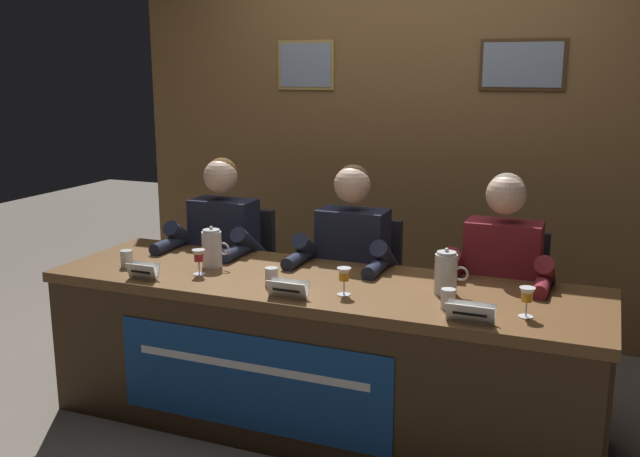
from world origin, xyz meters
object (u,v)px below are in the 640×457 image
object	(u,v)px
panelist_left	(217,250)
chair_center	(359,303)
chair_left	(236,287)
water_cup_center	(271,278)
water_cup_right	(448,300)
juice_glass_right	(527,297)
nameplate_left	(143,271)
juice_glass_center	(344,276)
panelist_right	(499,281)
juice_glass_left	(199,257)
nameplate_center	(288,289)
chair_right	(502,322)
water_pitcher_left_side	(212,248)
conference_table	(311,334)
water_cup_left	(127,260)
panelist_center	(347,264)
nameplate_right	(470,313)
water_pitcher_right_side	(446,273)

from	to	relation	value
panelist_left	chair_center	size ratio (longest dim) A/B	1.37
chair_left	panelist_left	size ratio (longest dim) A/B	0.73
water_cup_center	panelist_left	bearing A→B (deg)	138.06
panelist_left	water_cup_right	xyz separation A→B (m)	(1.42, -0.55, 0.06)
panelist_left	juice_glass_right	size ratio (longest dim) A/B	9.81
chair_left	water_cup_right	world-z (taller)	chair_left
nameplate_left	water_cup_right	distance (m)	1.43
juice_glass_center	panelist_right	bearing A→B (deg)	42.58
water_cup_center	water_cup_right	xyz separation A→B (m)	(0.82, -0.01, 0.00)
chair_left	juice_glass_right	distance (m)	1.92
panelist_left	juice_glass_left	bearing A→B (deg)	-68.75
panelist_left	nameplate_center	world-z (taller)	panelist_left
chair_right	water_pitcher_left_side	distance (m)	1.53
juice_glass_left	juice_glass_right	distance (m)	1.54
conference_table	water_cup_right	xyz separation A→B (m)	(0.65, -0.07, 0.27)
nameplate_center	juice_glass_right	xyz separation A→B (m)	(0.99, 0.14, 0.05)
water_cup_left	water_pitcher_left_side	bearing A→B (deg)	22.56
chair_left	nameplate_left	distance (m)	0.94
nameplate_left	water_pitcher_left_side	bearing A→B (deg)	58.78
juice_glass_right	water_cup_center	bearing A→B (deg)	-179.82
panelist_right	chair_center	bearing A→B (deg)	165.64
panelist_left	nameplate_center	size ratio (longest dim) A/B	6.67
chair_right	juice_glass_right	distance (m)	0.85
juice_glass_right	water_cup_right	world-z (taller)	juice_glass_right
panelist_center	nameplate_right	size ratio (longest dim) A/B	6.37
panelist_left	nameplate_right	distance (m)	1.69
chair_left	water_cup_center	distance (m)	1.01
panelist_right	water_cup_right	size ratio (longest dim) A/B	14.31
nameplate_left	water_cup_center	distance (m)	0.62
water_pitcher_right_side	nameplate_left	bearing A→B (deg)	-166.86
nameplate_left	juice_glass_center	xyz separation A→B (m)	(0.96, 0.13, 0.05)
nameplate_center	nameplate_right	distance (m)	0.79
chair_left	chair_right	world-z (taller)	same
nameplate_right	water_cup_right	size ratio (longest dim) A/B	2.25
nameplate_center	panelist_right	world-z (taller)	panelist_right
nameplate_left	nameplate_right	size ratio (longest dim) A/B	0.80
water_cup_left	nameplate_center	xyz separation A→B (m)	(0.96, -0.15, 0.00)
panelist_center	nameplate_left	bearing A→B (deg)	-138.98
chair_left	nameplate_left	bearing A→B (deg)	-90.28
water_cup_left	panelist_left	bearing A→B (deg)	68.25
nameplate_center	water_pitcher_right_side	xyz separation A→B (m)	(0.62, 0.32, 0.05)
juice_glass_left	chair_right	size ratio (longest dim) A/B	0.14
nameplate_left	water_cup_left	xyz separation A→B (m)	(-0.21, 0.15, -0.00)
water_cup_center	juice_glass_right	world-z (taller)	juice_glass_right
water_cup_left	water_pitcher_right_side	distance (m)	1.59
conference_table	panelist_left	world-z (taller)	panelist_left
water_pitcher_left_side	conference_table	bearing A→B (deg)	-11.08
conference_table	water_cup_center	distance (m)	0.33
panelist_left	panelist_center	world-z (taller)	same
panelist_left	panelist_right	world-z (taller)	same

